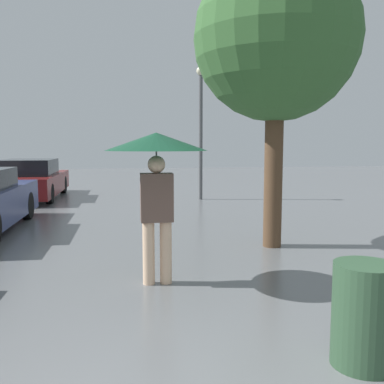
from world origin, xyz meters
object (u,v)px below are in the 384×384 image
pedestrian (156,158)px  street_lamp (201,119)px  parked_car_farthest (30,180)px  tree (276,40)px  trash_bin (364,315)px

pedestrian → street_lamp: (1.96, 7.99, 0.95)m
parked_car_farthest → street_lamp: (5.33, -1.10, 1.93)m
tree → street_lamp: (-0.11, 6.33, -0.89)m
tree → trash_bin: tree is taller
parked_car_farthest → trash_bin: 12.29m
parked_car_farthest → street_lamp: 5.78m
pedestrian → tree: size_ratio=0.39×
tree → trash_bin: bearing=-99.3°
pedestrian → tree: bearing=38.7°
street_lamp → tree: bearing=-89.0°
parked_car_farthest → trash_bin: parked_car_farthest is taller
pedestrian → parked_car_farthest: pedestrian is taller
pedestrian → trash_bin: (1.44, -2.22, -1.15)m
pedestrian → street_lamp: street_lamp is taller
street_lamp → trash_bin: bearing=-92.9°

